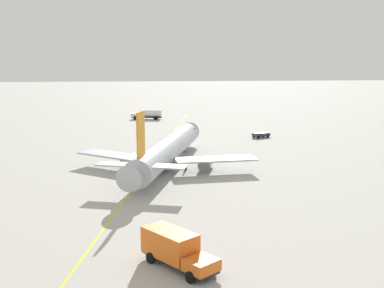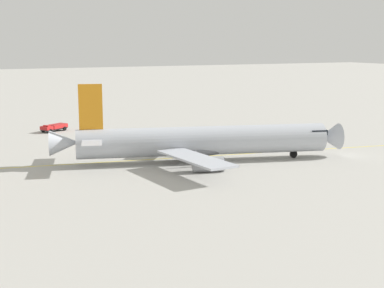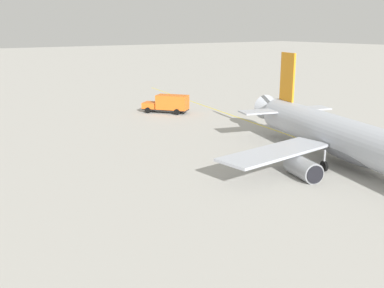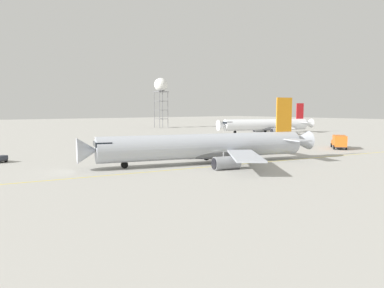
{
  "view_description": "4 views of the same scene",
  "coord_description": "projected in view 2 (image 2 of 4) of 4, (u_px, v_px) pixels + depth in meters",
  "views": [
    {
      "loc": [
        2.31,
        77.14,
        18.24
      ],
      "look_at": [
        -5.23,
        1.26,
        4.29
      ],
      "focal_mm": 44.11,
      "sensor_mm": 36.0,
      "label": 1
    },
    {
      "loc": [
        -70.34,
        34.98,
        16.65
      ],
      "look_at": [
        -16.08,
        8.05,
        5.62
      ],
      "focal_mm": 52.31,
      "sensor_mm": 36.0,
      "label": 2
    },
    {
      "loc": [
        -40.36,
        -26.54,
        14.39
      ],
      "look_at": [
        -16.08,
        8.05,
        3.3
      ],
      "focal_mm": 42.05,
      "sensor_mm": 36.0,
      "label": 3
    },
    {
      "loc": [
        44.71,
        -38.89,
        9.09
      ],
      "look_at": [
        -1.7,
        -3.51,
        3.41
      ],
      "focal_mm": 33.6,
      "sensor_mm": 36.0,
      "label": 4
    }
  ],
  "objects": [
    {
      "name": "ops_pickup_truck",
      "position": [
        54.0,
        127.0,
        106.03
      ],
      "size": [
        4.51,
        5.63,
        1.41
      ],
      "rotation": [
        0.0,
        0.0,
        2.12
      ],
      "color": "#232326",
      "rests_on": "ground_plane"
    },
    {
      "name": "taxiway_centreline",
      "position": [
        217.0,
        155.0,
        83.55
      ],
      "size": [
        25.69,
        145.61,
        0.01
      ],
      "rotation": [
        0.0,
        0.0,
        4.54
      ],
      "color": "yellow",
      "rests_on": "ground_plane"
    },
    {
      "name": "ground_plane",
      "position": [
        192.0,
        160.0,
        80.27
      ],
      "size": [
        600.0,
        600.0,
        0.0
      ],
      "primitive_type": "plane",
      "color": "#ADAAA3"
    },
    {
      "name": "airliner_main",
      "position": [
        200.0,
        142.0,
        78.98
      ],
      "size": [
        29.59,
        41.0,
        11.21
      ],
      "rotation": [
        0.0,
        0.0,
        4.43
      ],
      "color": "#B2B7C1",
      "rests_on": "ground_plane"
    }
  ]
}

